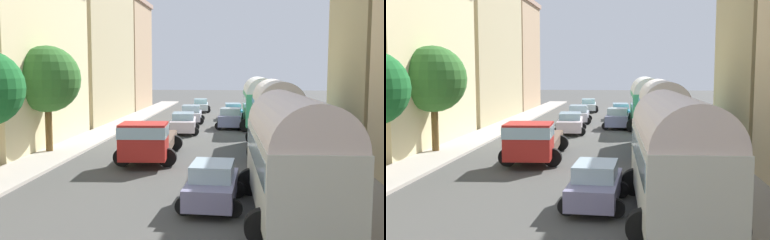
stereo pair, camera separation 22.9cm
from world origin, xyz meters
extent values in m
plane|color=#474644|center=(0.00, 27.00, 0.00)|extent=(154.00, 154.00, 0.00)
cube|color=#AFA69D|center=(-7.25, 27.00, 0.07)|extent=(2.50, 70.00, 0.14)
cube|color=gray|center=(7.25, 27.00, 0.07)|extent=(2.50, 70.00, 0.14)
cube|color=beige|center=(-10.92, 22.84, 5.00)|extent=(4.83, 12.58, 10.00)
cube|color=tan|center=(-10.70, 37.24, 6.64)|extent=(4.40, 14.34, 13.28)
cube|color=tan|center=(-10.74, 49.80, 6.20)|extent=(4.47, 9.74, 12.41)
cube|color=#A17F6E|center=(-10.74, 49.80, 12.66)|extent=(4.92, 9.74, 0.49)
cube|color=silver|center=(4.46, 10.16, 1.62)|extent=(2.69, 8.18, 2.24)
cylinder|color=silver|center=(4.46, 10.16, 2.74)|extent=(2.64, 8.02, 2.36)
cube|color=#99B7C6|center=(4.46, 10.16, 2.12)|extent=(2.72, 7.54, 0.72)
cylinder|color=black|center=(3.22, 12.63, 0.50)|extent=(1.00, 0.35, 1.00)
cylinder|color=black|center=(5.51, 12.71, 0.50)|extent=(1.00, 0.35, 1.00)
cylinder|color=black|center=(3.40, 7.61, 0.50)|extent=(1.00, 0.35, 1.00)
cylinder|color=black|center=(5.69, 7.69, 0.50)|extent=(1.00, 0.35, 1.00)
cube|color=teal|center=(4.82, 21.79, 1.72)|extent=(2.47, 8.45, 2.43)
cylinder|color=silver|center=(4.82, 21.79, 2.93)|extent=(2.42, 8.28, 2.39)
cube|color=#99B7C6|center=(4.82, 21.79, 2.25)|extent=(2.52, 7.78, 0.78)
cylinder|color=black|center=(3.68, 24.41, 0.50)|extent=(1.00, 0.35, 1.00)
cylinder|color=black|center=(5.99, 24.40, 0.50)|extent=(1.00, 0.35, 1.00)
cylinder|color=black|center=(3.66, 19.17, 0.50)|extent=(1.00, 0.35, 1.00)
cylinder|color=black|center=(5.97, 19.16, 0.50)|extent=(1.00, 0.35, 1.00)
cube|color=#399B61|center=(4.42, 33.13, 1.71)|extent=(2.61, 8.53, 2.43)
cylinder|color=silver|center=(4.42, 33.13, 2.93)|extent=(2.55, 8.36, 2.38)
cube|color=#99B7C6|center=(4.42, 33.13, 2.25)|extent=(2.64, 7.85, 0.78)
cylinder|color=black|center=(3.21, 35.74, 0.50)|extent=(1.00, 0.35, 1.00)
cylinder|color=black|center=(5.52, 35.78, 0.50)|extent=(1.00, 0.35, 1.00)
cylinder|color=black|center=(3.32, 30.48, 0.50)|extent=(1.00, 0.35, 1.00)
cylinder|color=black|center=(5.63, 30.52, 0.50)|extent=(1.00, 0.35, 1.00)
cube|color=#B1231D|center=(-1.77, 16.98, 1.31)|extent=(2.32, 2.13, 1.72)
cube|color=#99B7C6|center=(-1.77, 16.98, 1.79)|extent=(2.37, 2.21, 0.55)
cube|color=brown|center=(-1.99, 20.70, 0.73)|extent=(2.52, 5.56, 0.55)
ellipsoid|color=beige|center=(-2.35, 19.14, 1.24)|extent=(1.11, 1.13, 0.49)
ellipsoid|color=silver|center=(-1.48, 19.35, 1.24)|extent=(0.81, 0.91, 0.49)
ellipsoid|color=silver|center=(-1.90, 19.54, 1.28)|extent=(0.73, 0.87, 0.56)
ellipsoid|color=beige|center=(-1.75, 19.04, 1.68)|extent=(0.94, 0.76, 0.57)
cylinder|color=black|center=(-0.69, 17.35, 0.45)|extent=(0.90, 0.31, 0.90)
cylinder|color=black|center=(-2.89, 17.22, 0.45)|extent=(0.90, 0.31, 0.90)
cylinder|color=black|center=(-0.95, 21.81, 0.45)|extent=(0.90, 0.31, 0.90)
cylinder|color=black|center=(-3.16, 21.68, 0.45)|extent=(0.90, 0.31, 0.90)
cube|color=silver|center=(-1.35, 29.35, 0.66)|extent=(2.08, 4.49, 0.78)
cube|color=#8EB0BF|center=(-1.35, 29.35, 1.29)|extent=(1.71, 2.38, 0.49)
cylinder|color=black|center=(-0.37, 28.07, 0.30)|extent=(0.60, 0.21, 0.60)
cylinder|color=black|center=(-2.13, 27.94, 0.30)|extent=(0.60, 0.21, 0.60)
cylinder|color=black|center=(-0.57, 30.77, 0.30)|extent=(0.60, 0.21, 0.60)
cylinder|color=black|center=(-2.33, 30.64, 0.30)|extent=(0.60, 0.21, 0.60)
cube|color=silver|center=(-1.46, 36.09, 0.63)|extent=(1.90, 4.02, 0.72)
cube|color=#99B6C4|center=(-1.46, 36.09, 1.29)|extent=(1.61, 2.12, 0.59)
cylinder|color=black|center=(-0.54, 34.90, 0.30)|extent=(0.60, 0.21, 0.60)
cylinder|color=black|center=(-2.27, 34.83, 0.30)|extent=(0.60, 0.21, 0.60)
cylinder|color=black|center=(-0.65, 37.35, 0.30)|extent=(0.60, 0.21, 0.60)
cylinder|color=black|center=(-2.38, 37.27, 0.30)|extent=(0.60, 0.21, 0.60)
cube|color=silver|center=(-1.54, 47.20, 0.61)|extent=(1.93, 4.48, 0.68)
cube|color=#92C3CC|center=(-1.54, 47.20, 1.20)|extent=(1.58, 2.37, 0.51)
cylinder|color=black|center=(-0.63, 45.90, 0.30)|extent=(0.60, 0.21, 0.60)
cylinder|color=black|center=(-2.25, 45.79, 0.30)|extent=(0.60, 0.21, 0.60)
cylinder|color=black|center=(-0.82, 48.61, 0.30)|extent=(0.60, 0.21, 0.60)
cylinder|color=black|center=(-2.44, 48.50, 0.30)|extent=(0.60, 0.21, 0.60)
cube|color=gray|center=(1.86, 11.09, 0.62)|extent=(1.79, 3.84, 0.70)
cube|color=#A5BDC8|center=(1.86, 11.09, 1.25)|extent=(1.50, 2.03, 0.55)
cylinder|color=black|center=(1.12, 12.29, 0.30)|extent=(0.60, 0.21, 0.60)
cylinder|color=black|center=(2.72, 12.21, 0.30)|extent=(0.60, 0.21, 0.60)
cylinder|color=black|center=(1.00, 9.96, 0.30)|extent=(0.60, 0.21, 0.60)
cylinder|color=black|center=(2.60, 9.88, 0.30)|extent=(0.60, 0.21, 0.60)
cube|color=slate|center=(2.10, 32.64, 0.69)|extent=(1.91, 3.73, 0.85)
cube|color=#A5B9BA|center=(2.10, 32.64, 1.38)|extent=(1.64, 1.96, 0.52)
cylinder|color=black|center=(1.24, 33.81, 0.30)|extent=(0.60, 0.21, 0.60)
cylinder|color=black|center=(3.03, 33.75, 0.30)|extent=(0.60, 0.21, 0.60)
cylinder|color=black|center=(1.16, 31.53, 0.30)|extent=(0.60, 0.21, 0.60)
cylinder|color=black|center=(2.95, 31.47, 0.30)|extent=(0.60, 0.21, 0.60)
cube|color=#368DCE|center=(2.19, 39.64, 0.63)|extent=(1.95, 4.49, 0.72)
cube|color=#8CBBCF|center=(2.19, 39.64, 1.26)|extent=(1.60, 2.38, 0.53)
cylinder|color=black|center=(1.28, 40.94, 0.30)|extent=(0.60, 0.21, 0.60)
cylinder|color=black|center=(2.92, 41.05, 0.30)|extent=(0.60, 0.21, 0.60)
cylinder|color=black|center=(1.46, 38.22, 0.30)|extent=(0.60, 0.21, 0.60)
cylinder|color=black|center=(3.11, 38.34, 0.30)|extent=(0.60, 0.21, 0.60)
cylinder|color=brown|center=(-7.90, 20.28, 1.40)|extent=(0.39, 0.39, 2.80)
sphere|color=#2F6528|center=(-7.90, 20.28, 4.19)|extent=(3.72, 3.72, 3.72)
camera|label=1|loc=(2.73, -4.43, 4.69)|focal=42.99mm
camera|label=2|loc=(2.95, -4.40, 4.69)|focal=42.99mm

